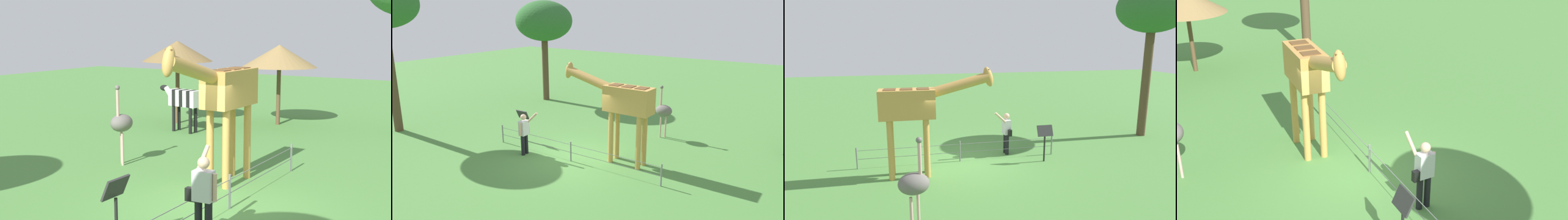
% 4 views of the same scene
% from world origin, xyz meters
% --- Properties ---
extents(ground_plane, '(60.00, 60.00, 0.00)m').
position_xyz_m(ground_plane, '(0.00, 0.00, 0.00)').
color(ground_plane, '#4C843D').
extents(giraffe, '(3.63, 0.73, 3.48)m').
position_xyz_m(giraffe, '(-1.49, -0.74, 2.23)').
color(giraffe, '#C69347').
rests_on(giraffe, ground_plane).
extents(visitor, '(0.65, 0.58, 1.68)m').
position_xyz_m(visitor, '(1.84, 0.67, 0.90)').
color(visitor, black).
rests_on(visitor, ground_plane).
extents(shade_hut_far, '(2.90, 2.90, 3.13)m').
position_xyz_m(shade_hut_far, '(-9.77, -2.79, 2.69)').
color(shade_hut_far, brown).
rests_on(shade_hut_far, ground_plane).
extents(info_sign, '(0.56, 0.21, 1.32)m').
position_xyz_m(info_sign, '(2.94, -0.41, 0.95)').
color(info_sign, black).
rests_on(info_sign, ground_plane).
extents(wire_fence, '(7.05, 0.05, 0.75)m').
position_xyz_m(wire_fence, '(0.00, 0.23, 0.40)').
color(wire_fence, slate).
rests_on(wire_fence, ground_plane).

